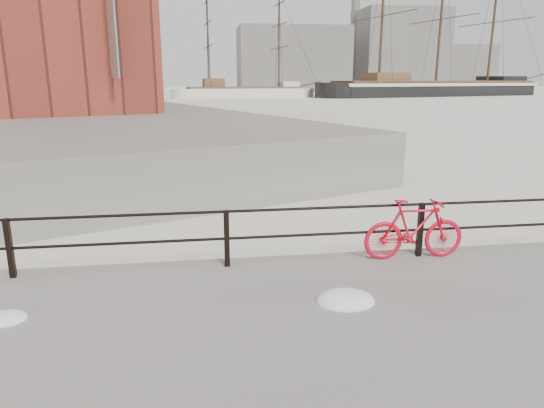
{
  "coord_description": "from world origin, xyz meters",
  "views": [
    {
      "loc": [
        -7.35,
        -8.06,
        3.51
      ],
      "look_at": [
        -5.98,
        1.5,
        1.0
      ],
      "focal_mm": 32.0,
      "sensor_mm": 36.0,
      "label": 1
    }
  ],
  "objects_px": {
    "bicycle": "(414,229)",
    "workboat_near": "(21,125)",
    "barque_black": "(435,96)",
    "schooner_mid": "(245,98)",
    "schooner_left": "(78,101)"
  },
  "relations": [
    {
      "from": "barque_black",
      "to": "schooner_mid",
      "type": "xyz_separation_m",
      "value": [
        -38.9,
        -3.47,
        0.0
      ]
    },
    {
      "from": "bicycle",
      "to": "workboat_near",
      "type": "bearing_deg",
      "value": 119.56
    },
    {
      "from": "schooner_mid",
      "to": "bicycle",
      "type": "bearing_deg",
      "value": -99.36
    },
    {
      "from": "barque_black",
      "to": "workboat_near",
      "type": "height_order",
      "value": "barque_black"
    },
    {
      "from": "barque_black",
      "to": "workboat_near",
      "type": "distance_m",
      "value": 81.62
    },
    {
      "from": "bicycle",
      "to": "workboat_near",
      "type": "distance_m",
      "value": 37.22
    },
    {
      "from": "schooner_mid",
      "to": "workboat_near",
      "type": "height_order",
      "value": "schooner_mid"
    },
    {
      "from": "schooner_left",
      "to": "schooner_mid",
      "type": "bearing_deg",
      "value": -9.99
    },
    {
      "from": "schooner_mid",
      "to": "workboat_near",
      "type": "relative_size",
      "value": 2.54
    },
    {
      "from": "barque_black",
      "to": "schooner_mid",
      "type": "bearing_deg",
      "value": 170.63
    },
    {
      "from": "barque_black",
      "to": "schooner_left",
      "type": "height_order",
      "value": "barque_black"
    },
    {
      "from": "barque_black",
      "to": "bicycle",
      "type": "bearing_deg",
      "value": -130.91
    },
    {
      "from": "schooner_mid",
      "to": "schooner_left",
      "type": "height_order",
      "value": "schooner_mid"
    },
    {
      "from": "bicycle",
      "to": "schooner_mid",
      "type": "relative_size",
      "value": 0.06
    },
    {
      "from": "barque_black",
      "to": "schooner_left",
      "type": "bearing_deg",
      "value": 177.63
    }
  ]
}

